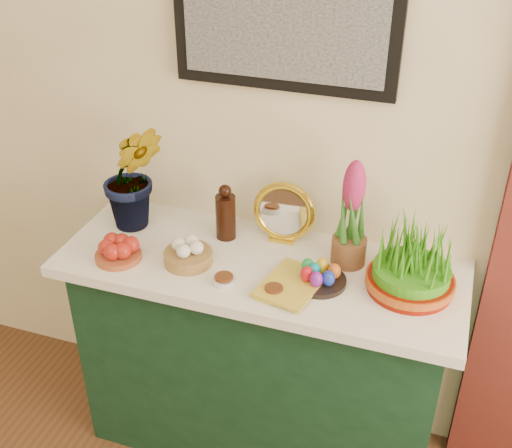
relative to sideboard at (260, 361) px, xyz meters
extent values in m
cube|color=#FFE9BF|center=(-0.06, 0.25, 0.93)|extent=(4.00, 0.04, 2.70)
cube|color=black|center=(0.00, 0.23, 1.27)|extent=(0.74, 0.03, 0.54)
cube|color=#A5A5A5|center=(0.00, 0.21, 1.27)|extent=(0.66, 0.01, 0.46)
cube|color=#143822|center=(0.00, 0.00, 0.00)|extent=(1.30, 0.45, 0.85)
cube|color=white|center=(0.00, 0.00, 0.45)|extent=(1.40, 0.55, 0.04)
imported|color=#327624|center=(-0.51, 0.08, 0.74)|extent=(0.35, 0.33, 0.54)
cylinder|color=#A04B26|center=(-0.47, -0.14, 0.48)|extent=(0.19, 0.19, 0.02)
cylinder|color=#A27C41|center=(-0.23, -0.09, 0.49)|extent=(0.22, 0.22, 0.04)
cylinder|color=black|center=(-0.17, 0.11, 0.55)|extent=(0.07, 0.07, 0.17)
sphere|color=black|center=(-0.17, 0.11, 0.66)|extent=(0.05, 0.05, 0.05)
cube|color=gold|center=(0.03, 0.15, 0.47)|extent=(0.09, 0.05, 0.01)
torus|color=gold|center=(0.03, 0.16, 0.58)|extent=(0.23, 0.06, 0.23)
cylinder|color=silver|center=(0.03, 0.16, 0.58)|extent=(0.17, 0.03, 0.17)
imported|color=gold|center=(0.06, -0.09, 0.48)|extent=(0.21, 0.26, 0.03)
cylinder|color=silver|center=(-0.07, -0.16, 0.47)|extent=(0.08, 0.08, 0.02)
cylinder|color=#592D14|center=(-0.07, -0.16, 0.49)|extent=(0.06, 0.06, 0.01)
cylinder|color=silver|center=(0.10, -0.16, 0.47)|extent=(0.07, 0.07, 0.02)
cylinder|color=#592D14|center=(0.10, -0.16, 0.49)|extent=(0.06, 0.06, 0.01)
cylinder|color=black|center=(0.22, -0.06, 0.47)|extent=(0.23, 0.23, 0.02)
ellipsoid|color=red|center=(0.18, -0.08, 0.51)|extent=(0.04, 0.04, 0.06)
ellipsoid|color=#1934AF|center=(0.26, -0.08, 0.51)|extent=(0.04, 0.04, 0.06)
ellipsoid|color=gold|center=(0.22, -0.02, 0.51)|extent=(0.04, 0.04, 0.06)
ellipsoid|color=green|center=(0.18, -0.04, 0.51)|extent=(0.04, 0.04, 0.06)
ellipsoid|color=#D05918|center=(0.27, -0.04, 0.51)|extent=(0.04, 0.04, 0.06)
ellipsoid|color=#7C1B99|center=(0.22, -0.10, 0.51)|extent=(0.04, 0.04, 0.06)
ellipsoid|color=#0D8EA5|center=(0.20, -0.06, 0.51)|extent=(0.04, 0.04, 0.06)
cylinder|color=brown|center=(0.28, 0.09, 0.51)|extent=(0.12, 0.12, 0.10)
ellipsoid|color=#D42A68|center=(0.28, 0.09, 0.76)|extent=(0.08, 0.08, 0.18)
cylinder|color=#7C1003|center=(0.50, 0.01, 0.49)|extent=(0.27, 0.27, 0.05)
cylinder|color=#A21310|center=(0.50, 0.01, 0.50)|extent=(0.29, 0.29, 0.03)
camera|label=1|loc=(0.57, -1.72, 1.73)|focal=45.00mm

